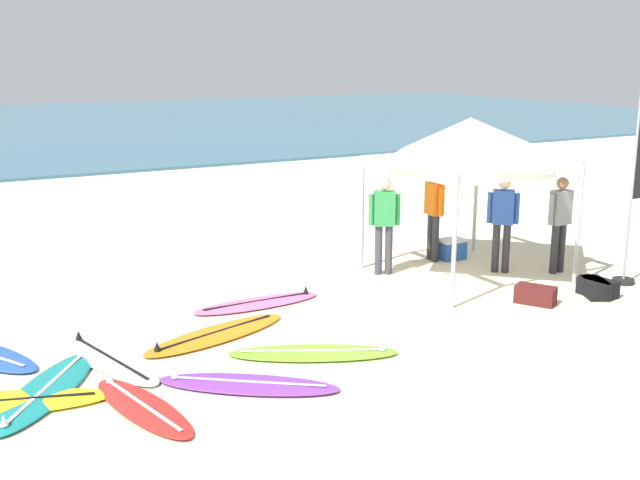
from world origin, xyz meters
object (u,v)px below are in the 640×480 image
(banner_flag, at_px, (637,191))
(gear_bag_on_sand, at_px, (594,288))
(surfboard_white, at_px, (110,360))
(gear_bag_by_pole, at_px, (598,288))
(gear_bag_near_tent, at_px, (535,295))
(surfboard_orange, at_px, (215,334))
(canopy_tent, at_px, (470,139))
(surfboard_red, at_px, (142,407))
(person_orange, at_px, (434,209))
(surfboard_purple, at_px, (248,384))
(surfboard_teal, at_px, (46,390))
(surfboard_pink, at_px, (258,303))
(person_green, at_px, (384,219))
(cooler_box, at_px, (452,249))
(person_grey, at_px, (560,218))
(person_blue, at_px, (503,218))
(surfboard_lime, at_px, (314,353))

(banner_flag, distance_m, gear_bag_on_sand, 1.84)
(surfboard_white, relative_size, gear_bag_by_pole, 3.68)
(gear_bag_near_tent, bearing_deg, gear_bag_on_sand, -9.68)
(surfboard_orange, bearing_deg, surfboard_white, -172.30)
(canopy_tent, bearing_deg, surfboard_red, -159.43)
(surfboard_orange, xyz_separation_m, person_orange, (5.08, 1.82, 0.95))
(person_orange, bearing_deg, banner_flag, -54.06)
(surfboard_red, bearing_deg, person_orange, 28.12)
(surfboard_purple, bearing_deg, gear_bag_by_pole, 4.33)
(surfboard_teal, bearing_deg, surfboard_pink, 26.61)
(canopy_tent, bearing_deg, person_green, 146.64)
(surfboard_purple, relative_size, gear_bag_near_tent, 3.46)
(surfboard_white, height_order, cooler_box, cooler_box)
(gear_bag_near_tent, bearing_deg, surfboard_orange, 167.92)
(surfboard_orange, bearing_deg, gear_bag_near_tent, -12.08)
(surfboard_teal, height_order, surfboard_pink, same)
(person_grey, distance_m, gear_bag_near_tent, 2.13)
(canopy_tent, bearing_deg, surfboard_orange, -171.75)
(surfboard_white, xyz_separation_m, cooler_box, (6.94, 1.92, 0.16))
(gear_bag_near_tent, bearing_deg, person_grey, 35.10)
(surfboard_red, relative_size, gear_bag_on_sand, 3.30)
(surfboard_teal, distance_m, person_green, 6.60)
(person_green, distance_m, person_grey, 3.09)
(surfboard_red, xyz_separation_m, gear_bag_by_pole, (7.58, 0.46, 0.10))
(person_orange, relative_size, person_blue, 1.00)
(banner_flag, xyz_separation_m, cooler_box, (-1.66, 2.69, -1.38))
(person_green, xyz_separation_m, banner_flag, (3.35, -2.46, 0.59))
(surfboard_orange, relative_size, surfboard_lime, 1.08)
(canopy_tent, distance_m, person_orange, 1.79)
(person_orange, distance_m, cooler_box, 0.88)
(surfboard_lime, xyz_separation_m, surfboard_teal, (-3.24, 0.49, -0.00))
(surfboard_purple, bearing_deg, person_blue, 21.30)
(gear_bag_by_pole, bearing_deg, person_orange, 107.55)
(surfboard_orange, height_order, surfboard_white, same)
(person_blue, xyz_separation_m, person_grey, (0.86, -0.51, 0.00))
(cooler_box, bearing_deg, surfboard_pink, -170.35)
(canopy_tent, xyz_separation_m, cooler_box, (0.52, 1.00, -2.19))
(surfboard_white, relative_size, surfboard_teal, 1.00)
(surfboard_orange, bearing_deg, surfboard_lime, -55.33)
(surfboard_teal, bearing_deg, gear_bag_near_tent, -2.28)
(person_orange, relative_size, cooler_box, 3.42)
(surfboard_red, xyz_separation_m, person_grey, (8.03, 1.79, 0.95))
(gear_bag_by_pole, relative_size, cooler_box, 1.20)
(person_green, height_order, cooler_box, person_green)
(person_blue, height_order, banner_flag, banner_flag)
(person_grey, relative_size, gear_bag_near_tent, 2.85)
(surfboard_orange, xyz_separation_m, person_green, (3.75, 1.49, 0.95))
(person_grey, bearing_deg, person_orange, 129.08)
(surfboard_orange, xyz_separation_m, surfboard_lime, (0.86, -1.25, 0.00))
(person_blue, bearing_deg, gear_bag_on_sand, -79.00)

